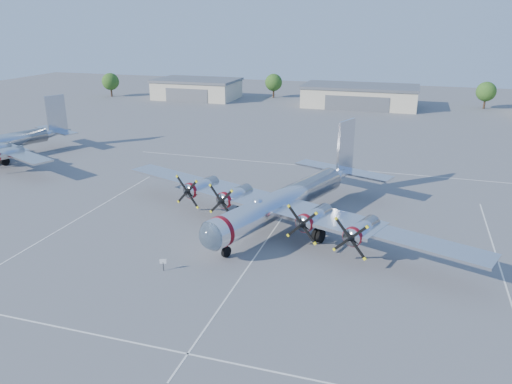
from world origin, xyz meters
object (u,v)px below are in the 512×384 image
(main_bomber_b29, at_px, (287,224))
(tree_west, at_px, (274,82))
(tree_east, at_px, (486,92))
(hangar_west, at_px, (197,89))
(info_placard, at_px, (163,263))
(hangar_center, at_px, (360,96))
(bomber_west, at_px, (3,159))
(tree_far_west, at_px, (110,82))

(main_bomber_b29, bearing_deg, tree_west, 126.96)
(tree_east, bearing_deg, hangar_west, -175.40)
(hangar_west, xyz_separation_m, info_placard, (37.95, -93.83, -1.90))
(hangar_center, bearing_deg, hangar_west, 180.00)
(hangar_center, height_order, info_placard, hangar_center)
(hangar_west, xyz_separation_m, bomber_west, (-4.37, -67.64, -2.71))
(main_bomber_b29, xyz_separation_m, bomber_west, (-50.35, 12.39, 0.00))
(tree_east, relative_size, bomber_west, 0.19)
(hangar_west, bearing_deg, main_bomber_b29, -60.12)
(info_placard, bearing_deg, tree_far_west, 105.30)
(hangar_center, distance_m, bomber_west, 83.79)
(tree_east, relative_size, main_bomber_b29, 0.15)
(info_placard, bearing_deg, main_bomber_b29, 40.11)
(hangar_center, distance_m, tree_east, 30.64)
(main_bomber_b29, bearing_deg, info_placard, -99.65)
(hangar_center, xyz_separation_m, tree_far_west, (-70.00, -3.96, 1.51))
(tree_east, xyz_separation_m, bomber_west, (-79.37, -73.68, -4.22))
(tree_far_west, height_order, tree_east, same)
(hangar_center, xyz_separation_m, main_bomber_b29, (0.98, -80.03, -2.71))
(hangar_center, height_order, main_bomber_b29, hangar_center)
(bomber_west, bearing_deg, info_placard, -9.24)
(bomber_west, bearing_deg, main_bomber_b29, 8.69)
(tree_far_west, relative_size, main_bomber_b29, 0.15)
(tree_far_west, bearing_deg, hangar_center, 3.24)
(tree_west, height_order, tree_east, same)
(tree_east, distance_m, info_placard, 106.57)
(tree_far_west, xyz_separation_m, tree_east, (100.00, 10.00, 0.00))
(hangar_center, xyz_separation_m, tree_east, (30.00, 6.04, 1.51))
(tree_west, bearing_deg, main_bomber_b29, -73.56)
(hangar_west, height_order, tree_west, tree_west)
(tree_far_west, distance_m, bomber_west, 67.07)
(tree_far_west, distance_m, tree_west, 46.57)
(hangar_west, relative_size, info_placard, 19.61)
(main_bomber_b29, bearing_deg, hangar_center, 111.22)
(tree_far_west, distance_m, info_placard, 109.78)
(tree_east, xyz_separation_m, main_bomber_b29, (-29.02, -86.07, -4.22))
(tree_west, relative_size, tree_east, 1.00)
(hangar_west, distance_m, tree_east, 75.26)
(tree_west, bearing_deg, info_placard, -80.01)
(info_placard, bearing_deg, hangar_west, 92.31)
(tree_far_west, bearing_deg, hangar_west, 9.01)
(main_bomber_b29, relative_size, info_placard, 37.75)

